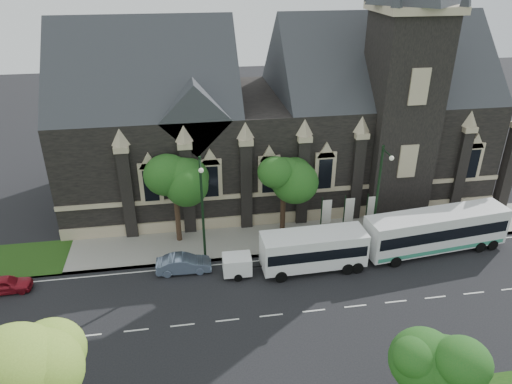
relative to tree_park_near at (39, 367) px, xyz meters
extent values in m
plane|color=black|center=(11.77, 8.77, -6.42)|extent=(160.00, 160.00, 0.00)
cube|color=gray|center=(11.77, 18.27, -6.34)|extent=(80.00, 5.00, 0.15)
cube|color=black|center=(15.77, 28.27, -1.42)|extent=(40.00, 15.00, 10.00)
cube|color=#2C2F33|center=(3.77, 28.27, 3.58)|extent=(16.00, 15.00, 15.00)
cube|color=#2C2F33|center=(25.77, 28.27, 3.58)|extent=(20.00, 15.00, 15.00)
cube|color=#2C2F33|center=(7.77, 23.77, 3.58)|extent=(6.00, 6.00, 6.00)
cube|color=black|center=(25.77, 22.27, 2.58)|extent=(5.50, 5.50, 18.00)
cube|color=#C7B38F|center=(25.77, 22.27, 11.78)|extent=(6.20, 6.20, 0.60)
cube|color=#C7B38F|center=(15.77, 20.73, -3.22)|extent=(40.00, 0.22, 0.40)
cube|color=#C7B38F|center=(15.77, 20.73, -5.82)|extent=(40.00, 0.25, 1.20)
cube|color=black|center=(13.77, 20.59, -1.62)|extent=(1.20, 0.12, 2.80)
sphere|color=#7AA631|center=(-0.23, -0.23, -0.20)|extent=(4.16, 4.16, 4.16)
sphere|color=#7AA631|center=(0.55, 0.55, 0.58)|extent=(3.12, 3.12, 3.12)
sphere|color=#1C591C|center=(17.77, -0.73, -1.94)|extent=(3.20, 3.20, 3.20)
sphere|color=#1C591C|center=(18.37, -0.13, -1.34)|extent=(2.40, 2.40, 2.40)
cylinder|color=black|center=(14.77, 19.27, -4.44)|extent=(0.44, 0.44, 3.96)
sphere|color=#1C591C|center=(14.77, 19.27, -0.78)|extent=(3.84, 3.84, 3.84)
sphere|color=#1C591C|center=(15.49, 19.99, -0.06)|extent=(2.88, 2.88, 2.88)
cylinder|color=black|center=(5.77, 19.27, -4.44)|extent=(0.44, 0.44, 3.96)
sphere|color=#1C591C|center=(5.77, 19.27, -0.85)|extent=(3.68, 3.68, 3.68)
sphere|color=#1C591C|center=(6.46, 19.96, -0.16)|extent=(2.76, 2.76, 2.76)
cylinder|color=black|center=(21.77, 16.07, -1.92)|extent=(0.20, 0.20, 9.00)
cylinder|color=black|center=(21.77, 15.27, 2.28)|extent=(0.10, 1.60, 0.10)
sphere|color=silver|center=(21.77, 14.47, 2.18)|extent=(0.36, 0.36, 0.36)
cylinder|color=black|center=(7.77, 16.07, -1.92)|extent=(0.20, 0.20, 9.00)
cylinder|color=black|center=(7.77, 15.27, 2.28)|extent=(0.10, 1.60, 0.10)
sphere|color=silver|center=(7.77, 14.47, 2.18)|extent=(0.36, 0.36, 0.36)
cylinder|color=black|center=(17.77, 17.77, -4.42)|extent=(0.10, 0.10, 4.00)
cube|color=white|center=(18.22, 17.77, -3.82)|extent=(0.80, 0.04, 2.20)
cylinder|color=black|center=(19.77, 17.77, -4.42)|extent=(0.10, 0.10, 4.00)
cube|color=white|center=(20.22, 17.77, -3.82)|extent=(0.80, 0.04, 2.20)
cylinder|color=black|center=(21.77, 17.77, -4.42)|extent=(0.10, 0.10, 4.00)
cube|color=white|center=(22.22, 17.77, -3.82)|extent=(0.80, 0.04, 2.20)
cube|color=white|center=(26.51, 14.50, -4.44)|extent=(12.22, 3.81, 3.05)
cube|color=black|center=(26.51, 14.50, -4.24)|extent=(11.74, 3.80, 0.98)
cube|color=#338D6D|center=(26.51, 14.50, -5.67)|extent=(11.74, 3.79, 0.35)
cylinder|color=black|center=(22.47, 12.79, -5.97)|extent=(0.93, 0.38, 0.90)
cylinder|color=black|center=(22.20, 15.28, -5.97)|extent=(0.93, 0.38, 0.90)
cylinder|color=black|center=(30.23, 13.65, -5.97)|extent=(0.93, 0.38, 0.90)
cylinder|color=black|center=(29.96, 16.14, -5.97)|extent=(0.93, 0.38, 0.90)
cylinder|color=black|center=(31.43, 13.78, -5.97)|extent=(0.93, 0.38, 0.90)
cylinder|color=black|center=(31.15, 16.27, -5.97)|extent=(0.93, 0.38, 0.90)
cube|color=white|center=(15.98, 13.66, -4.64)|extent=(8.12, 2.76, 2.65)
cube|color=black|center=(15.98, 13.66, -4.49)|extent=(7.80, 2.79, 0.87)
cylinder|color=black|center=(13.20, 12.32, -5.97)|extent=(0.91, 0.31, 0.90)
cylinder|color=black|center=(13.13, 14.85, -5.97)|extent=(0.91, 0.31, 0.90)
cylinder|color=black|center=(18.43, 12.47, -5.97)|extent=(0.91, 0.31, 0.90)
cylinder|color=black|center=(18.36, 15.00, -5.97)|extent=(0.91, 0.31, 0.90)
cylinder|color=black|center=(19.24, 12.49, -5.97)|extent=(0.91, 0.31, 0.90)
cylinder|color=black|center=(19.16, 15.02, -5.97)|extent=(0.91, 0.31, 0.90)
cube|color=white|center=(10.06, 13.72, -5.45)|extent=(2.19, 1.66, 1.40)
cylinder|color=black|center=(10.04, 12.91, -6.11)|extent=(0.61, 0.23, 0.60)
cylinder|color=black|center=(10.07, 14.53, -6.11)|extent=(0.61, 0.23, 0.60)
cylinder|color=black|center=(11.46, 13.69, -5.82)|extent=(1.29, 0.11, 0.08)
imported|color=slate|center=(6.05, 14.81, -5.72)|extent=(4.24, 1.54, 1.39)
imported|color=maroon|center=(-6.78, 14.41, -5.80)|extent=(3.66, 1.58, 1.23)
camera|label=1|loc=(6.74, -15.93, 15.63)|focal=33.36mm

